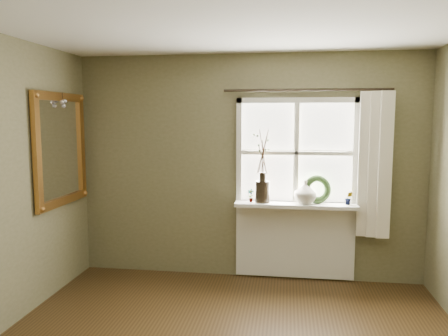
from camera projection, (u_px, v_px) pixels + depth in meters
name	position (u px, v px, depth m)	size (l,w,h in m)	color
ceiling	(217.00, 1.00, 2.70)	(4.50, 4.50, 0.00)	silver
wall_back	(248.00, 167.00, 5.11)	(4.00, 0.10, 2.60)	#696545
window_frame	(296.00, 153.00, 4.94)	(1.36, 0.06, 1.24)	white
window_sill	(295.00, 205.00, 4.91)	(1.36, 0.26, 0.04)	white
window_apron	(294.00, 240.00, 5.06)	(1.36, 0.04, 0.88)	white
dark_jug	(262.00, 192.00, 4.94)	(0.17, 0.17, 0.24)	black
cream_vase	(305.00, 192.00, 4.87)	(0.25, 0.25, 0.26)	beige
wreath	(317.00, 192.00, 4.89)	(0.32, 0.32, 0.08)	#27401C
potted_plant_left	(251.00, 195.00, 4.97)	(0.08, 0.05, 0.15)	#27401C
potted_plant_right	(349.00, 198.00, 4.81)	(0.08, 0.07, 0.15)	#27401C
curtain	(374.00, 165.00, 4.74)	(0.36, 0.12, 1.59)	white
curtain_rod	(307.00, 90.00, 4.79)	(0.03, 0.03, 1.84)	black
gilt_mirror	(61.00, 149.00, 4.69)	(0.10, 1.01, 1.21)	white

